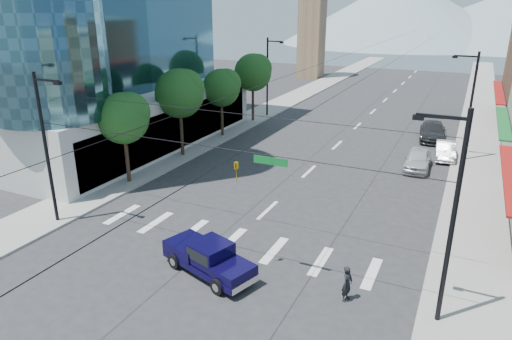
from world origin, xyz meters
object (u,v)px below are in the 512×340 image
object	(u,v)px
pickup_truck	(208,257)
parked_car_near	(418,159)
parked_car_mid	(445,150)
parked_car_far	(433,131)
pedestrian	(347,284)

from	to	relation	value
pickup_truck	parked_car_near	xyz separation A→B (m)	(7.24, 20.22, -0.09)
parked_car_mid	parked_car_far	distance (m)	6.01
parked_car_far	pedestrian	bearing A→B (deg)	-97.39
parked_car_mid	parked_car_far	bearing A→B (deg)	99.82
pickup_truck	parked_car_near	distance (m)	21.48
pedestrian	parked_car_far	distance (m)	29.06
pedestrian	parked_car_far	world-z (taller)	parked_car_far
parked_car_mid	parked_car_far	world-z (taller)	parked_car_far
pickup_truck	parked_car_near	bearing A→B (deg)	88.43
parked_car_mid	pedestrian	bearing A→B (deg)	-101.23
pickup_truck	parked_car_mid	size ratio (longest dim) A/B	1.24
pickup_truck	pedestrian	world-z (taller)	pickup_truck
parked_car_mid	parked_car_near	bearing A→B (deg)	-120.78
parked_car_near	parked_car_mid	distance (m)	4.19
parked_car_near	parked_car_far	distance (m)	9.59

